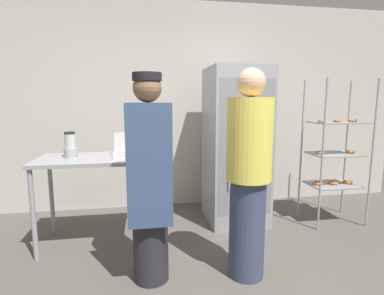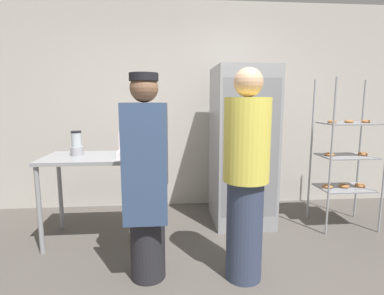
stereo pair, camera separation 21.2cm
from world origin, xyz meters
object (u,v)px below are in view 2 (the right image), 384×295
object	(u,v)px
baking_rack	(346,157)
person_customer	(246,176)
refrigerator	(242,146)
donut_box	(132,151)
person_baker	(146,176)
blender_pitcher	(77,145)

from	to	relation	value
baking_rack	person_customer	size ratio (longest dim) A/B	1.00
baking_rack	person_customer	world-z (taller)	person_customer
refrigerator	donut_box	xyz separation A→B (m)	(-1.23, -0.39, 0.02)
baking_rack	person_baker	bearing A→B (deg)	-158.63
blender_pitcher	person_baker	xyz separation A→B (m)	(0.74, -0.79, -0.14)
refrigerator	person_baker	xyz separation A→B (m)	(-1.05, -1.10, -0.05)
baking_rack	donut_box	size ratio (longest dim) A/B	5.91
baking_rack	person_customer	xyz separation A→B (m)	(-1.40, -0.92, 0.05)
donut_box	blender_pitcher	xyz separation A→B (m)	(-0.56, 0.08, 0.06)
refrigerator	blender_pitcher	xyz separation A→B (m)	(-1.79, -0.31, 0.09)
donut_box	blender_pitcher	bearing A→B (deg)	171.57
donut_box	person_baker	world-z (taller)	person_baker
baking_rack	person_baker	distance (m)	2.34
refrigerator	person_customer	distance (m)	1.20
blender_pitcher	person_customer	xyz separation A→B (m)	(1.52, -0.86, -0.14)
person_baker	person_customer	world-z (taller)	person_customer
person_customer	donut_box	bearing A→B (deg)	140.93
refrigerator	baking_rack	bearing A→B (deg)	-12.41
refrigerator	person_customer	world-z (taller)	refrigerator
person_baker	baking_rack	bearing A→B (deg)	21.37
donut_box	person_baker	distance (m)	0.74
refrigerator	baking_rack	world-z (taller)	refrigerator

